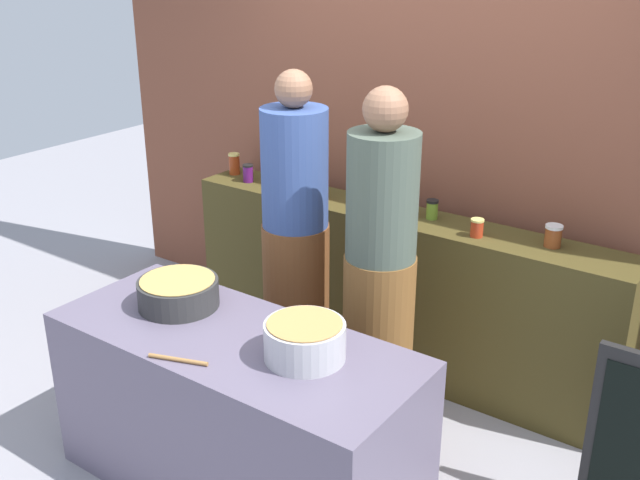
{
  "coord_description": "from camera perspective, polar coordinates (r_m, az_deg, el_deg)",
  "views": [
    {
      "loc": [
        1.96,
        -2.39,
        2.42
      ],
      "look_at": [
        0.0,
        0.35,
        1.05
      ],
      "focal_mm": 41.96,
      "sensor_mm": 36.0,
      "label": 1
    }
  ],
  "objects": [
    {
      "name": "prep_table",
      "position": [
        3.5,
        -6.37,
        -13.14
      ],
      "size": [
        1.7,
        0.7,
        0.81
      ],
      "primitive_type": "cube",
      "color": "#5F566A",
      "rests_on": "ground"
    },
    {
      "name": "preserve_jar_3",
      "position": [
        4.46,
        -0.18,
        3.81
      ],
      "size": [
        0.08,
        0.08,
        0.1
      ],
      "color": "#B53615",
      "rests_on": "display_shelf"
    },
    {
      "name": "preserve_jar_1",
      "position": [
        4.8,
        -5.51,
        5.1
      ],
      "size": [
        0.07,
        0.07,
        0.11
      ],
      "color": "#52165E",
      "rests_on": "display_shelf"
    },
    {
      "name": "cook_in_cap",
      "position": [
        3.66,
        4.55,
        -3.72
      ],
      "size": [
        0.35,
        0.35,
        1.81
      ],
      "color": "brown",
      "rests_on": "ground"
    },
    {
      "name": "ground",
      "position": [
        3.92,
        -3.09,
        -15.99
      ],
      "size": [
        12.0,
        12.0,
        0.0
      ],
      "primitive_type": "plane",
      "color": "gray"
    },
    {
      "name": "storefront_wall",
      "position": [
        4.4,
        8.48,
        9.85
      ],
      "size": [
        4.8,
        0.12,
        3.0
      ],
      "primitive_type": "cube",
      "color": "brown",
      "rests_on": "ground"
    },
    {
      "name": "cooking_pot_center",
      "position": [
        3.07,
        -1.17,
        -7.68
      ],
      "size": [
        0.34,
        0.34,
        0.16
      ],
      "color": "#B7B7BC",
      "rests_on": "prep_table"
    },
    {
      "name": "preserve_jar_7",
      "position": [
        3.94,
        17.36,
        0.31
      ],
      "size": [
        0.09,
        0.09,
        0.11
      ],
      "color": "brown",
      "rests_on": "display_shelf"
    },
    {
      "name": "preserve_jar_0",
      "position": [
        4.97,
        -6.56,
        5.8
      ],
      "size": [
        0.07,
        0.07,
        0.14
      ],
      "color": "#923414",
      "rests_on": "display_shelf"
    },
    {
      "name": "preserve_jar_2",
      "position": [
        4.62,
        -1.99,
        4.4
      ],
      "size": [
        0.07,
        0.07,
        0.1
      ],
      "color": "#54205B",
      "rests_on": "display_shelf"
    },
    {
      "name": "cook_with_tongs",
      "position": [
        4.0,
        -1.86,
        -1.26
      ],
      "size": [
        0.36,
        0.36,
        1.82
      ],
      "color": "brown",
      "rests_on": "ground"
    },
    {
      "name": "display_shelf",
      "position": [
        4.44,
        5.65,
        -3.83
      ],
      "size": [
        2.7,
        0.36,
        0.96
      ],
      "primitive_type": "cube",
      "color": "#443B1A",
      "rests_on": "ground"
    },
    {
      "name": "preserve_jar_4",
      "position": [
        4.23,
        6.48,
        2.94
      ],
      "size": [
        0.09,
        0.09,
        0.15
      ],
      "color": "#A4230E",
      "rests_on": "display_shelf"
    },
    {
      "name": "cooking_pot_left",
      "position": [
        3.55,
        -10.75,
        -3.98
      ],
      "size": [
        0.38,
        0.38,
        0.14
      ],
      "color": "#2D2D2D",
      "rests_on": "prep_table"
    },
    {
      "name": "preserve_jar_5",
      "position": [
        4.18,
        8.55,
        2.34
      ],
      "size": [
        0.07,
        0.07,
        0.11
      ],
      "color": "olive",
      "rests_on": "display_shelf"
    },
    {
      "name": "wooden_spoon",
      "position": [
        3.13,
        -10.77,
        -8.95
      ],
      "size": [
        0.25,
        0.1,
        0.02
      ],
      "primitive_type": "cylinder",
      "rotation": [
        1.57,
        0.0,
        1.91
      ],
      "color": "#9E703D",
      "rests_on": "prep_table"
    },
    {
      "name": "preserve_jar_6",
      "position": [
        3.97,
        11.88,
        0.92
      ],
      "size": [
        0.07,
        0.07,
        0.1
      ],
      "color": "#B4341A",
      "rests_on": "display_shelf"
    }
  ]
}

